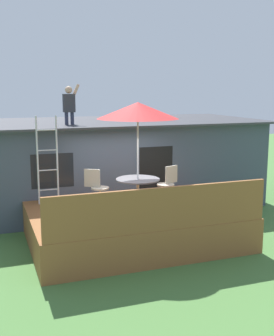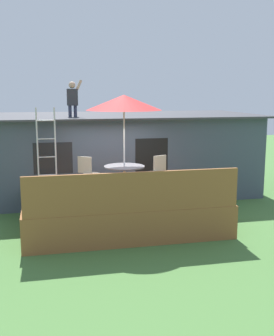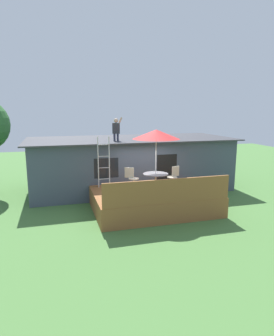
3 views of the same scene
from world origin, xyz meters
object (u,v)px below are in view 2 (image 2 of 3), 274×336
Objects in this scene: patio_table at (124,172)px; patio_chair_right at (156,173)px; step_ladder at (47,148)px; patio_chair_left at (89,174)px; person_figure at (73,97)px; patio_umbrella at (124,103)px.

patio_chair_right is (0.94, 0.37, -0.13)m from patio_table.
step_ladder is at bearing -39.02° from patio_chair_right.
patio_chair_left is 1.00× the size of patio_chair_right.
step_ladder reaches higher than patio_chair_left.
patio_chair_left is 1.79m from patio_chair_right.
patio_chair_right is (2.02, -2.19, -2.01)m from person_figure.
person_figure is 1.21× the size of patio_chair_left.
patio_umbrella is (-0.00, 0.00, 1.76)m from patio_table.
step_ladder is (-1.92, 1.27, -1.25)m from patio_umbrella.
person_figure reaches higher than patio_umbrella.
person_figure is at bearing -68.78° from patio_chair_right.
person_figure is at bearing 112.89° from patio_umbrella.
patio_table is 3.36m from person_figure.
patio_umbrella is 2.14m from patio_chair_right.
patio_table is 0.41× the size of patio_umbrella.
patio_chair_right is at bearing 27.94° from patio_chair_left.
patio_umbrella is at bearing -33.59° from step_ladder.
patio_umbrella is 2.78m from person_figure.
patio_umbrella is 2.76× the size of patio_chair_left.
step_ladder is 2.39× the size of patio_chair_right.
patio_chair_right is at bearing -47.30° from person_figure.
patio_umbrella is at bearing -0.00° from patio_chair_right.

